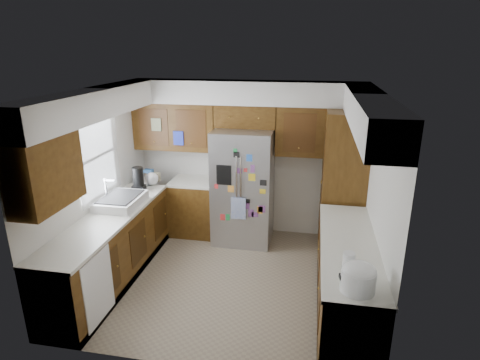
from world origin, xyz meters
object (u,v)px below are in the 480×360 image
pantry (343,183)px  rice_cooker (358,277)px  paper_towel (348,265)px  fridge (243,187)px

pantry → rice_cooker: size_ratio=6.74×
pantry → paper_towel: 2.33m
fridge → paper_towel: (1.43, -2.38, 0.15)m
paper_towel → fridge: bearing=121.0°
rice_cooker → paper_towel: 0.22m
fridge → paper_towel: 2.78m
fridge → paper_towel: size_ratio=7.04×
pantry → rice_cooker: (-0.00, -2.53, -0.01)m
fridge → rice_cooker: (1.50, -2.58, 0.16)m
pantry → fridge: size_ratio=1.19×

